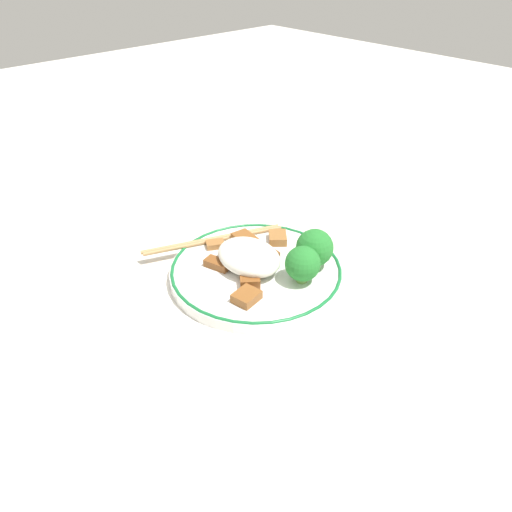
{
  "coord_description": "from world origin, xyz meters",
  "views": [
    {
      "loc": [
        0.43,
        -0.39,
        0.43
      ],
      "look_at": [
        0.0,
        0.0,
        0.04
      ],
      "focal_mm": 35.0,
      "sensor_mm": 36.0,
      "label": 1
    }
  ],
  "objects_px": {
    "plate": "(256,271)",
    "broccoli_back_center": "(315,248)",
    "broccoli_back_left": "(303,264)",
    "chopsticks": "(215,239)"
  },
  "relations": [
    {
      "from": "broccoli_back_left",
      "to": "chopsticks",
      "type": "height_order",
      "value": "broccoli_back_left"
    },
    {
      "from": "plate",
      "to": "broccoli_back_left",
      "type": "height_order",
      "value": "broccoli_back_left"
    },
    {
      "from": "plate",
      "to": "broccoli_back_center",
      "type": "relative_size",
      "value": 4.23
    },
    {
      "from": "plate",
      "to": "broccoli_back_center",
      "type": "height_order",
      "value": "broccoli_back_center"
    },
    {
      "from": "broccoli_back_left",
      "to": "chopsticks",
      "type": "relative_size",
      "value": 0.25
    },
    {
      "from": "chopsticks",
      "to": "broccoli_back_left",
      "type": "bearing_deg",
      "value": 7.65
    },
    {
      "from": "broccoli_back_left",
      "to": "broccoli_back_center",
      "type": "xyz_separation_m",
      "value": [
        -0.01,
        0.04,
        0.0
      ]
    },
    {
      "from": "plate",
      "to": "broccoli_back_left",
      "type": "bearing_deg",
      "value": 20.46
    },
    {
      "from": "broccoli_back_center",
      "to": "chopsticks",
      "type": "height_order",
      "value": "broccoli_back_center"
    },
    {
      "from": "chopsticks",
      "to": "broccoli_back_center",
      "type": "bearing_deg",
      "value": 21.8
    }
  ]
}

